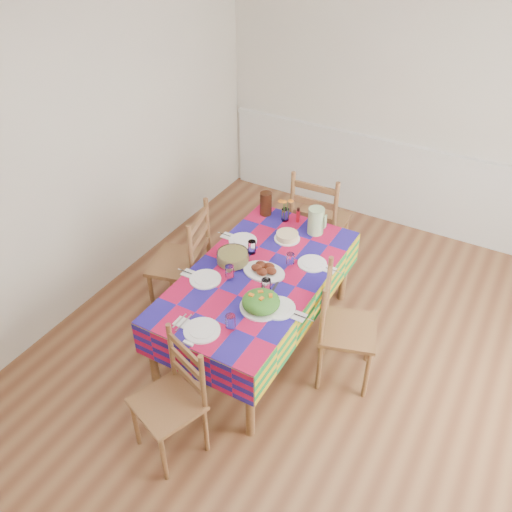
{
  "coord_description": "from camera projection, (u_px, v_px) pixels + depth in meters",
  "views": [
    {
      "loc": [
        0.89,
        -2.6,
        3.24
      ],
      "look_at": [
        -0.65,
        0.11,
        0.92
      ],
      "focal_mm": 38.0,
      "sensor_mm": 36.0,
      "label": 1
    }
  ],
  "objects": [
    {
      "name": "green_pitcher",
      "position": [
        316.0,
        221.0,
        4.45
      ],
      "size": [
        0.13,
        0.13,
        0.23
      ],
      "primitive_type": "cylinder",
      "color": "#9DC289",
      "rests_on": "dining_table"
    },
    {
      "name": "cake",
      "position": [
        287.0,
        236.0,
        4.43
      ],
      "size": [
        0.21,
        0.21,
        0.06
      ],
      "color": "white",
      "rests_on": "dining_table"
    },
    {
      "name": "setting_left_far",
      "position": [
        245.0,
        243.0,
        4.36
      ],
      "size": [
        0.42,
        0.25,
        0.11
      ],
      "rotation": [
        0.0,
        0.0,
        1.57
      ],
      "color": "white",
      "rests_on": "dining_table"
    },
    {
      "name": "pasta_bowl",
      "position": [
        233.0,
        257.0,
        4.17
      ],
      "size": [
        0.25,
        0.25,
        0.09
      ],
      "color": "white",
      "rests_on": "dining_table"
    },
    {
      "name": "chair_left",
      "position": [
        184.0,
        263.0,
        4.48
      ],
      "size": [
        0.54,
        0.56,
        1.04
      ],
      "rotation": [
        0.0,
        0.0,
        -1.31
      ],
      "color": "brown",
      "rests_on": "room"
    },
    {
      "name": "meat_platter",
      "position": [
        264.0,
        270.0,
        4.07
      ],
      "size": [
        0.33,
        0.24,
        0.06
      ],
      "color": "white",
      "rests_on": "dining_table"
    },
    {
      "name": "tea_pitcher",
      "position": [
        266.0,
        204.0,
        4.69
      ],
      "size": [
        0.1,
        0.1,
        0.21
      ],
      "primitive_type": "cylinder",
      "color": "black",
      "rests_on": "dining_table"
    },
    {
      "name": "flower_vase",
      "position": [
        285.0,
        211.0,
        4.62
      ],
      "size": [
        0.13,
        0.11,
        0.21
      ],
      "color": "white",
      "rests_on": "dining_table"
    },
    {
      "name": "setting_right_far",
      "position": [
        305.0,
        262.0,
        4.15
      ],
      "size": [
        0.42,
        0.24,
        0.11
      ],
      "rotation": [
        0.0,
        0.0,
        -1.57
      ],
      "color": "white",
      "rests_on": "dining_table"
    },
    {
      "name": "setting_right_near",
      "position": [
        274.0,
        300.0,
        3.8
      ],
      "size": [
        0.46,
        0.27,
        0.12
      ],
      "rotation": [
        0.0,
        0.0,
        -1.57
      ],
      "color": "white",
      "rests_on": "dining_table"
    },
    {
      "name": "hot_sauce",
      "position": [
        298.0,
        215.0,
        4.61
      ],
      "size": [
        0.03,
        0.03,
        0.14
      ],
      "primitive_type": "cylinder",
      "color": "red",
      "rests_on": "dining_table"
    },
    {
      "name": "serving_utensils",
      "position": [
        272.0,
        285.0,
        3.97
      ],
      "size": [
        0.14,
        0.31,
        0.01
      ],
      "color": "black",
      "rests_on": "dining_table"
    },
    {
      "name": "chair_right",
      "position": [
        342.0,
        328.0,
        3.93
      ],
      "size": [
        0.51,
        0.53,
        0.96
      ],
      "rotation": [
        0.0,
        0.0,
        1.87
      ],
      "color": "brown",
      "rests_on": "room"
    },
    {
      "name": "room",
      "position": [
        339.0,
        240.0,
        3.29
      ],
      "size": [
        4.58,
        5.08,
        2.78
      ],
      "color": "brown",
      "rests_on": "ground"
    },
    {
      "name": "name_card",
      "position": [
        188.0,
        343.0,
        3.49
      ],
      "size": [
        0.07,
        0.02,
        0.02
      ],
      "primitive_type": "cube",
      "color": "white",
      "rests_on": "dining_table"
    },
    {
      "name": "setting_left_near",
      "position": [
        213.0,
        276.0,
        4.01
      ],
      "size": [
        0.43,
        0.26,
        0.11
      ],
      "rotation": [
        0.0,
        0.0,
        1.57
      ],
      "color": "white",
      "rests_on": "dining_table"
    },
    {
      "name": "dining_table",
      "position": [
        258.0,
        281.0,
        4.13
      ],
      "size": [
        0.96,
        1.79,
        0.7
      ],
      "color": "brown",
      "rests_on": "room"
    },
    {
      "name": "chair_far",
      "position": [
        318.0,
        222.0,
        4.97
      ],
      "size": [
        0.49,
        0.47,
        1.06
      ],
      "rotation": [
        0.0,
        0.0,
        3.19
      ],
      "color": "brown",
      "rests_on": "room"
    },
    {
      "name": "setting_near_head",
      "position": [
        211.0,
        327.0,
        3.58
      ],
      "size": [
        0.4,
        0.27,
        0.12
      ],
      "color": "white",
      "rests_on": "dining_table"
    },
    {
      "name": "salad_platter",
      "position": [
        261.0,
        302.0,
        3.74
      ],
      "size": [
        0.3,
        0.3,
        0.12
      ],
      "color": "white",
      "rests_on": "dining_table"
    },
    {
      "name": "wainscot",
      "position": [
        425.0,
        188.0,
        5.54
      ],
      "size": [
        4.41,
        0.06,
        0.92
      ],
      "color": "white",
      "rests_on": "room"
    },
    {
      "name": "chair_near",
      "position": [
        172.0,
        400.0,
        3.44
      ],
      "size": [
        0.51,
        0.49,
        0.9
      ],
      "rotation": [
        0.0,
        0.0,
        -0.35
      ],
      "color": "brown",
      "rests_on": "room"
    }
  ]
}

